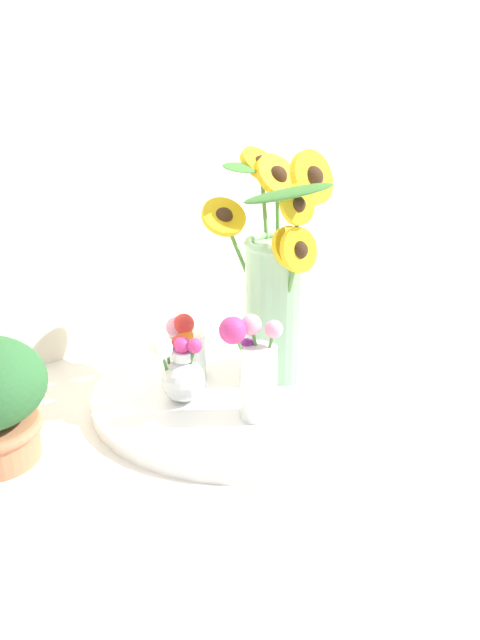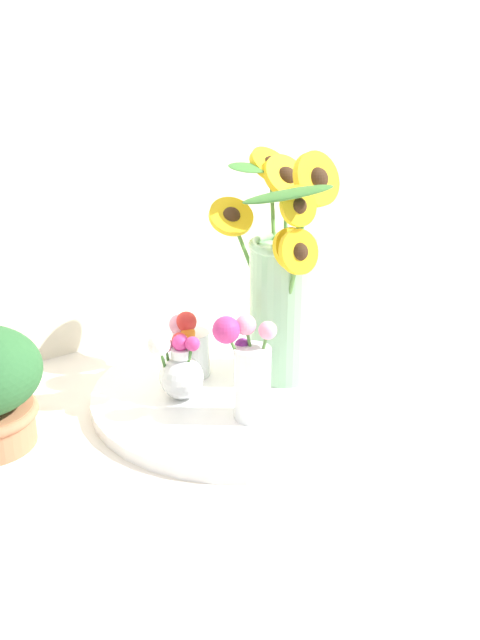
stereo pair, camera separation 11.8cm
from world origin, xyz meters
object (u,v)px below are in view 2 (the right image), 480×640
mason_jar_sunflowers (284,288)px  vase_small_back (189,347)px  serving_tray (240,395)px  vase_bulb_right (179,369)px  vase_small_center (249,369)px

mason_jar_sunflowers → vase_small_back: (-0.14, 0.09, -0.11)m
serving_tray → vase_bulb_right: vase_bulb_right is taller
vase_small_back → vase_bulb_right: bearing=-134.5°
mason_jar_sunflowers → vase_small_back: bearing=147.0°
vase_small_center → vase_small_back: size_ratio=1.35×
serving_tray → mason_jar_sunflowers: size_ratio=1.25×
mason_jar_sunflowers → vase_small_center: 0.18m
serving_tray → vase_bulb_right: bearing=158.3°
vase_bulb_right → vase_small_back: (0.06, 0.06, 0.00)m
serving_tray → mason_jar_sunflowers: 0.20m
mason_jar_sunflowers → vase_bulb_right: mason_jar_sunflowers is taller
vase_small_center → vase_small_back: (0.01, 0.18, -0.03)m
vase_small_center → vase_bulb_right: vase_small_center is taller
vase_small_center → vase_bulb_right: 0.13m
vase_bulb_right → serving_tray: bearing=-21.7°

